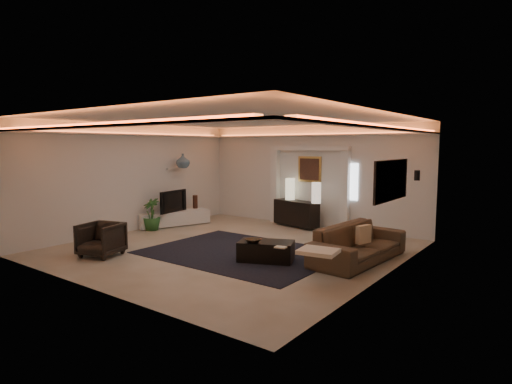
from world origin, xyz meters
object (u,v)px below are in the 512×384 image
Objects in this scene: coffee_table at (266,251)px; console at (296,213)px; armchair at (101,239)px; sofa at (359,243)px.

console is at bearing 89.06° from coffee_table.
armchair is (-3.02, -1.75, 0.15)m from coffee_table.
armchair is (-4.51, -2.89, -0.01)m from sofa.
coffee_table is 1.39× the size of armchair.
sofa reaches higher than armchair.
console is at bearing 54.91° from sofa.
console reaches higher than armchair.
console reaches higher than sofa.
sofa is 3.17× the size of armchair.
console is 3.77m from sofa.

